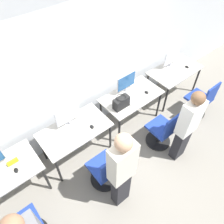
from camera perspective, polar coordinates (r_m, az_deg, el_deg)
The scene contains 22 objects.
ground_plane at distance 4.29m, azimuth 1.13°, elevation -8.84°, with size 20.00×20.00×0.00m, color gray.
wall_back at distance 3.71m, azimuth -6.52°, elevation 11.40°, with size 12.00×0.05×2.80m.
mouse_far_left at distance 3.48m, azimuth -23.77°, elevation -13.75°, with size 0.06×0.09×0.03m.
desk_left at distance 3.73m, azimuth -9.64°, elevation -5.25°, with size 1.17×0.66×0.72m.
monitor_left at distance 3.59m, azimuth -11.46°, elevation -0.98°, with size 0.43×0.15×0.40m.
keyboard_left at distance 3.59m, azimuth -8.78°, elevation -5.60°, with size 0.38×0.15×0.02m.
mouse_left at distance 3.65m, azimuth -5.28°, elevation -3.84°, with size 0.06×0.09×0.03m.
office_chair_left at distance 3.61m, azimuth -1.62°, elevation -15.05°, with size 0.48×0.48×0.90m.
person_left at distance 2.98m, azimuth 2.57°, elevation -15.02°, with size 0.36×0.22×1.69m.
desk_right at distance 4.23m, azimuth 5.06°, elevation 3.51°, with size 1.17×0.66×0.72m.
monitor_right at distance 4.13m, azimuth 3.75°, elevation 7.69°, with size 0.43×0.15×0.40m.
keyboard_right at distance 4.11m, azimuth 6.27°, elevation 3.49°, with size 0.38×0.15×0.02m.
mouse_right at distance 4.26m, azimuth 9.02°, elevation 5.12°, with size 0.06×0.09×0.03m.
office_chair_right at distance 4.14m, azimuth 13.13°, elevation -4.94°, with size 0.48×0.48×0.90m.
person_right at distance 3.69m, azimuth 19.02°, elevation -3.43°, with size 0.36×0.21×1.57m.
desk_far_right at distance 5.02m, azimuth 16.04°, elevation 9.85°, with size 1.17×0.66×0.72m.
monitor_far_right at distance 4.93m, azimuth 15.30°, elevation 13.49°, with size 0.43×0.15×0.40m.
keyboard_far_right at distance 4.94m, azimuth 17.05°, elevation 10.14°, with size 0.38×0.15×0.02m.
mouse_far_right at distance 5.11m, azimuth 18.98°, elevation 11.11°, with size 0.06×0.09×0.03m.
office_chair_far_right at distance 4.89m, azimuth 22.01°, elevation 2.46°, with size 0.48×0.48×0.90m.
handbag at distance 3.87m, azimuth 2.42°, elevation 2.51°, with size 0.30×0.18×0.25m.
placard_far_left at distance 3.54m, azimuth -24.53°, elevation -11.77°, with size 0.16×0.03×0.08m.
Camera 1 is at (-1.56, -1.78, 3.58)m, focal length 35.00 mm.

